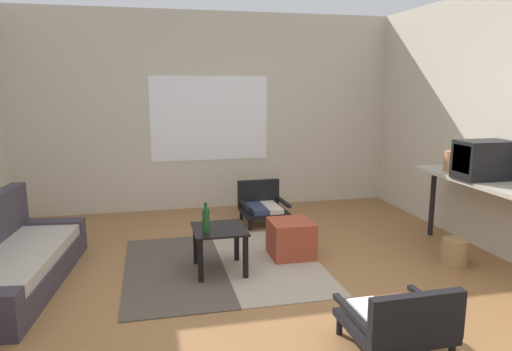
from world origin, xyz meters
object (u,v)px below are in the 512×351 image
object	(u,v)px
coffee_table	(219,238)
console_shelf	(475,186)
glass_bottle	(206,220)
wicker_basket	(455,252)
ottoman_orange	(291,239)
clay_vase	(456,160)
crt_television	(483,160)
armchair_striped_foreground	(399,321)
couch	(8,263)
armchair_by_window	(262,204)

from	to	relation	value
coffee_table	console_shelf	world-z (taller)	console_shelf
coffee_table	glass_bottle	xyz separation A→B (m)	(-0.13, -0.09, 0.21)
console_shelf	wicker_basket	size ratio (longest dim) A/B	5.92
ottoman_orange	console_shelf	distance (m)	1.92
clay_vase	ottoman_orange	bearing A→B (deg)	178.64
crt_television	console_shelf	bearing A→B (deg)	87.80
clay_vase	glass_bottle	distance (m)	2.74
crt_television	wicker_basket	size ratio (longest dim) A/B	1.97
ottoman_orange	glass_bottle	size ratio (longest dim) A/B	1.53
armchair_striped_foreground	wicker_basket	bearing A→B (deg)	43.85
clay_vase	wicker_basket	world-z (taller)	clay_vase
console_shelf	crt_television	distance (m)	0.29
armchair_striped_foreground	console_shelf	distance (m)	2.25
couch	armchair_striped_foreground	distance (m)	3.22
coffee_table	ottoman_orange	world-z (taller)	coffee_table
coffee_table	armchair_by_window	distance (m)	1.66
couch	coffee_table	distance (m)	1.83
ottoman_orange	console_shelf	size ratio (longest dim) A/B	0.28
ottoman_orange	console_shelf	world-z (taller)	console_shelf
coffee_table	couch	bearing A→B (deg)	178.42
armchair_by_window	crt_television	xyz separation A→B (m)	(1.80, -1.72, 0.78)
armchair_striped_foreground	clay_vase	bearing A→B (deg)	47.63
couch	armchair_by_window	world-z (taller)	couch
console_shelf	wicker_basket	distance (m)	0.70
armchair_by_window	crt_television	world-z (taller)	crt_television
coffee_table	console_shelf	distance (m)	2.60
glass_bottle	ottoman_orange	bearing A→B (deg)	19.25
crt_television	ottoman_orange	bearing A→B (deg)	165.54
armchair_by_window	wicker_basket	xyz separation A→B (m)	(1.49, -1.81, -0.10)
coffee_table	ottoman_orange	xyz separation A→B (m)	(0.76, 0.22, -0.14)
ottoman_orange	glass_bottle	distance (m)	1.01
clay_vase	glass_bottle	xyz separation A→B (m)	(-2.70, -0.27, -0.40)
couch	armchair_striped_foreground	bearing A→B (deg)	-31.23
armchair_by_window	console_shelf	xyz separation A→B (m)	(1.80, -1.64, 0.50)
armchair_by_window	armchair_striped_foreground	xyz separation A→B (m)	(0.16, -3.09, -0.00)
armchair_by_window	wicker_basket	bearing A→B (deg)	-50.49
couch	wicker_basket	size ratio (longest dim) A/B	7.77
couch	wicker_basket	xyz separation A→B (m)	(4.09, -0.39, -0.10)
ottoman_orange	clay_vase	xyz separation A→B (m)	(1.80, -0.04, 0.75)
armchair_striped_foreground	crt_television	bearing A→B (deg)	40.05
armchair_by_window	console_shelf	distance (m)	2.48
armchair_striped_foreground	ottoman_orange	distance (m)	1.85
coffee_table	armchair_by_window	world-z (taller)	armchair_by_window
wicker_basket	console_shelf	bearing A→B (deg)	30.05
clay_vase	glass_bottle	size ratio (longest dim) A/B	1.09
couch	coffee_table	world-z (taller)	couch
ottoman_orange	wicker_basket	size ratio (longest dim) A/B	1.66
armchair_striped_foreground	armchair_by_window	bearing A→B (deg)	93.03
clay_vase	couch	bearing A→B (deg)	-178.37
console_shelf	glass_bottle	bearing A→B (deg)	178.54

